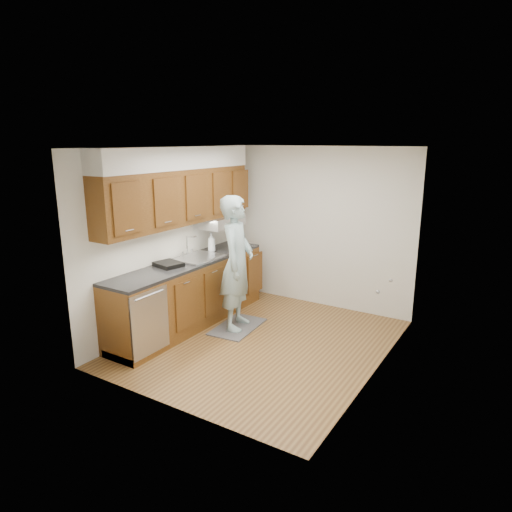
{
  "coord_description": "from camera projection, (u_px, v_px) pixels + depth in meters",
  "views": [
    {
      "loc": [
        2.84,
        -4.75,
        2.59
      ],
      "look_at": [
        -0.25,
        0.25,
        1.09
      ],
      "focal_mm": 32.0,
      "sensor_mm": 36.0,
      "label": 1
    }
  ],
  "objects": [
    {
      "name": "ceiling",
      "position": [
        263.0,
        147.0,
        5.38
      ],
      "size": [
        3.5,
        3.5,
        0.0
      ],
      "primitive_type": "plane",
      "rotation": [
        3.14,
        0.0,
        0.0
      ],
      "color": "white",
      "rests_on": "wall_left"
    },
    {
      "name": "dish_rack",
      "position": [
        168.0,
        264.0,
        6.11
      ],
      "size": [
        0.4,
        0.36,
        0.05
      ],
      "primitive_type": "cube",
      "rotation": [
        0.0,
        0.0,
        -0.22
      ],
      "color": "black",
      "rests_on": "counter"
    },
    {
      "name": "upper_cabinets",
      "position": [
        181.0,
        188.0,
        6.23
      ],
      "size": [
        0.47,
        2.8,
        1.21
      ],
      "color": "brown",
      "rests_on": "wall_left"
    },
    {
      "name": "wall_left",
      "position": [
        172.0,
        237.0,
        6.45
      ],
      "size": [
        0.02,
        3.5,
        2.5
      ],
      "primitive_type": "cube",
      "color": "silver",
      "rests_on": "floor"
    },
    {
      "name": "steel_can",
      "position": [
        232.0,
        248.0,
        6.9
      ],
      "size": [
        0.08,
        0.08,
        0.12
      ],
      "primitive_type": "cylinder",
      "rotation": [
        0.0,
        0.0,
        -0.27
      ],
      "color": "#A5A5AA",
      "rests_on": "counter"
    },
    {
      "name": "soap_bottle_a",
      "position": [
        212.0,
        242.0,
        6.87
      ],
      "size": [
        0.11,
        0.11,
        0.3
      ],
      "primitive_type": "imported",
      "rotation": [
        0.0,
        0.0,
        0.0
      ],
      "color": "white",
      "rests_on": "counter"
    },
    {
      "name": "floor",
      "position": [
        262.0,
        342.0,
        6.0
      ],
      "size": [
        3.5,
        3.5,
        0.0
      ],
      "primitive_type": "plane",
      "color": "olive",
      "rests_on": "ground"
    },
    {
      "name": "soap_bottle_b",
      "position": [
        233.0,
        245.0,
        6.97
      ],
      "size": [
        0.09,
        0.09,
        0.17
      ],
      "primitive_type": "imported",
      "rotation": [
        0.0,
        0.0,
        -0.2
      ],
      "color": "white",
      "rests_on": "counter"
    },
    {
      "name": "wall_back",
      "position": [
        320.0,
        228.0,
        7.13
      ],
      "size": [
        3.0,
        0.02,
        2.5
      ],
      "primitive_type": "cube",
      "color": "silver",
      "rests_on": "floor"
    },
    {
      "name": "floor_mat",
      "position": [
        238.0,
        327.0,
        6.48
      ],
      "size": [
        0.59,
        0.92,
        0.02
      ],
      "primitive_type": "cube",
      "rotation": [
        0.0,
        0.0,
        0.08
      ],
      "color": "slate",
      "rests_on": "floor"
    },
    {
      "name": "wall_right",
      "position": [
        382.0,
        267.0,
        4.92
      ],
      "size": [
        0.02,
        3.5,
        2.5
      ],
      "primitive_type": "cube",
      "color": "silver",
      "rests_on": "floor"
    },
    {
      "name": "closet_door",
      "position": [
        387.0,
        280.0,
        5.23
      ],
      "size": [
        0.02,
        1.22,
        2.05
      ],
      "primitive_type": "cube",
      "color": "white",
      "rests_on": "wall_right"
    },
    {
      "name": "counter",
      "position": [
        190.0,
        292.0,
        6.49
      ],
      "size": [
        0.64,
        2.8,
        1.3
      ],
      "color": "brown",
      "rests_on": "floor"
    },
    {
      "name": "person",
      "position": [
        237.0,
        254.0,
        6.22
      ],
      "size": [
        0.69,
        0.86,
        2.11
      ],
      "primitive_type": "imported",
      "rotation": [
        0.0,
        0.0,
        1.87
      ],
      "color": "#98B6B9",
      "rests_on": "floor_mat"
    }
  ]
}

